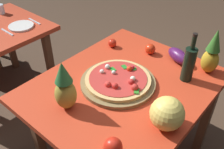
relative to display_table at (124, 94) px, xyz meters
name	(u,v)px	position (x,y,z in m)	size (l,w,h in m)	color
display_table	(124,94)	(0.00, 0.00, 0.00)	(1.19, 0.98, 0.74)	brown
pizza_board	(118,82)	(-0.02, 0.03, 0.10)	(0.48, 0.48, 0.03)	olive
pizza	(118,79)	(-0.02, 0.03, 0.13)	(0.42, 0.42, 0.06)	#DBB169
wine_bottle	(189,63)	(0.30, -0.27, 0.21)	(0.08, 0.08, 0.33)	black
pineapple_left	(212,54)	(0.48, -0.34, 0.23)	(0.11, 0.11, 0.32)	gold
pineapple_right	(65,88)	(-0.37, 0.12, 0.22)	(0.12, 0.12, 0.31)	#AD9838
melon	(167,114)	(-0.13, -0.38, 0.18)	(0.18, 0.18, 0.18)	#E4CD5E
bell_pepper	(113,147)	(-0.44, -0.28, 0.13)	(0.09, 0.09, 0.10)	red
eggplant	(178,56)	(0.45, -0.13, 0.13)	(0.20, 0.09, 0.09)	#4B1951
tomato_near_board	(150,49)	(0.41, 0.08, 0.12)	(0.08, 0.08, 0.08)	red
tomato_beside_pepper	(112,43)	(0.30, 0.36, 0.12)	(0.07, 0.07, 0.07)	red
drinking_glass_water	(1,9)	(0.07, 1.59, 0.13)	(0.06, 0.06, 0.09)	silver
dinner_plate	(21,26)	(0.03, 1.20, 0.09)	(0.22, 0.22, 0.02)	white
fork_utensil	(7,32)	(-0.11, 1.20, 0.09)	(0.02, 0.18, 0.01)	silver
knife_utensil	(34,21)	(0.17, 1.20, 0.09)	(0.02, 0.18, 0.01)	silver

